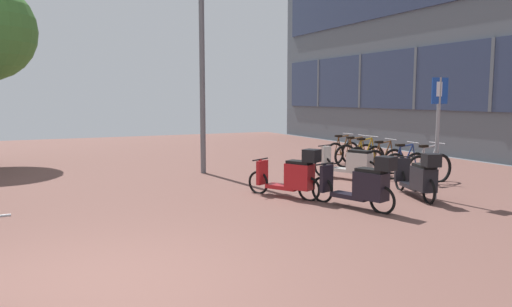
% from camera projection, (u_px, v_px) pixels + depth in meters
% --- Properties ---
extents(ground, '(21.00, 40.00, 0.13)m').
position_uv_depth(ground, '(229.00, 270.00, 5.68)').
color(ground, black).
extents(bicycle_rack_00, '(1.39, 0.48, 0.98)m').
position_uv_depth(bicycle_rack_00, '(429.00, 169.00, 11.27)').
color(bicycle_rack_00, black).
rests_on(bicycle_rack_00, ground).
extents(bicycle_rack_01, '(1.27, 0.48, 0.93)m').
position_uv_depth(bicycle_rack_01, '(405.00, 165.00, 11.91)').
color(bicycle_rack_01, black).
rests_on(bicycle_rack_01, ground).
extents(bicycle_rack_02, '(1.31, 0.48, 0.96)m').
position_uv_depth(bicycle_rack_02, '(384.00, 162.00, 12.54)').
color(bicycle_rack_02, black).
rests_on(bicycle_rack_02, ground).
extents(bicycle_rack_03, '(1.35, 0.48, 0.98)m').
position_uv_depth(bicycle_rack_03, '(366.00, 158.00, 13.20)').
color(bicycle_rack_03, black).
rests_on(bicycle_rack_03, ground).
extents(bicycle_rack_04, '(1.30, 0.48, 0.95)m').
position_uv_depth(bicycle_rack_04, '(355.00, 155.00, 13.94)').
color(bicycle_rack_04, black).
rests_on(bicycle_rack_04, ground).
extents(bicycle_rack_05, '(1.28, 0.48, 0.94)m').
position_uv_depth(bicycle_rack_05, '(343.00, 153.00, 14.63)').
color(bicycle_rack_05, black).
rests_on(bicycle_rack_05, ground).
extents(scooter_near, '(0.84, 1.74, 1.02)m').
position_uv_depth(scooter_near, '(363.00, 184.00, 8.59)').
color(scooter_near, black).
rests_on(scooter_near, ground).
extents(scooter_mid, '(1.00, 1.53, 1.03)m').
position_uv_depth(scooter_mid, '(293.00, 175.00, 9.56)').
color(scooter_mid, black).
rests_on(scooter_mid, ground).
extents(scooter_far, '(0.87, 1.76, 0.97)m').
position_uv_depth(scooter_far, '(419.00, 177.00, 9.52)').
color(scooter_far, black).
rests_on(scooter_far, ground).
extents(scooter_extra, '(0.86, 1.73, 0.83)m').
position_uv_depth(scooter_extra, '(351.00, 163.00, 11.73)').
color(scooter_extra, black).
rests_on(scooter_extra, ground).
extents(parking_sign, '(0.40, 0.07, 2.37)m').
position_uv_depth(parking_sign, '(438.00, 124.00, 9.36)').
color(parking_sign, gray).
rests_on(parking_sign, ground).
extents(lamp_post, '(0.20, 0.52, 5.91)m').
position_uv_depth(lamp_post, '(202.00, 47.00, 12.46)').
color(lamp_post, slate).
rests_on(lamp_post, ground).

